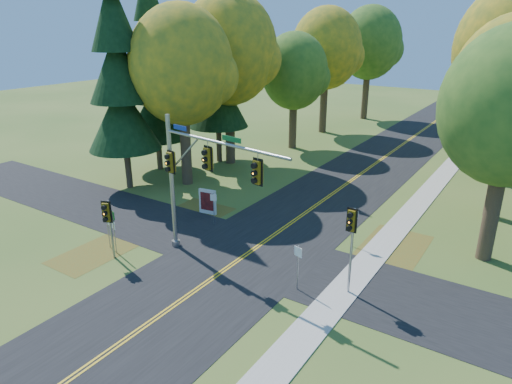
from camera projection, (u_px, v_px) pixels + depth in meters
The scene contains 26 objects.
ground at pixel (230, 266), 25.05m from camera, with size 160.00×160.00×0.00m, color #35561E.
road_main at pixel (230, 266), 25.05m from camera, with size 8.00×160.00×0.02m, color black.
road_cross at pixel (250, 252), 26.62m from camera, with size 60.00×6.00×0.02m, color black.
centerline_left at pixel (228, 266), 25.09m from camera, with size 0.10×160.00×0.01m, color gold.
centerline_right at pixel (231, 267), 24.99m from camera, with size 0.10×160.00×0.01m, color gold.
sidewalk_east at pixel (334, 301), 21.85m from camera, with size 1.60×160.00×0.06m, color #9E998E.
leaf_patch_w_near at pixel (188, 216), 31.53m from camera, with size 4.00×6.00×0.00m, color brown.
leaf_patch_e at pixel (386, 255), 26.26m from camera, with size 3.50×8.00×0.00m, color brown.
leaf_patch_w_far at pixel (95, 253), 26.55m from camera, with size 3.00×5.00×0.00m, color brown.
tree_w_a at pixel (183, 66), 34.84m from camera, with size 8.00×8.00×14.15m.
tree_w_b at pixel (230, 50), 40.26m from camera, with size 8.60×8.60×15.38m.
tree_w_c at pixel (295, 72), 46.39m from camera, with size 6.80×6.80×11.91m.
tree_w_d at pixel (327, 49), 52.89m from camera, with size 8.20×8.20×14.56m.
tree_e_d at pixel (512, 72), 43.21m from camera, with size 7.00×7.00×12.32m.
tree_w_e at pixel (370, 43), 60.72m from camera, with size 8.40×8.40×14.97m.
pine_a at pixel (118, 71), 34.03m from camera, with size 5.60×5.60×19.48m.
pine_b at pixel (154, 78), 39.07m from camera, with size 5.60×5.60×17.31m.
pine_c at pixel (217, 57), 40.92m from camera, with size 5.60×5.60×20.56m.
traffic_mast at pixel (195, 172), 24.27m from camera, with size 8.66×1.59×7.93m.
east_signal_pole at pixel (351, 230), 21.26m from camera, with size 0.53×0.62×4.61m.
ped_signal_pole at pixel (107, 216), 24.91m from camera, with size 0.53×0.64×3.55m.
route_sign_cluster at pixel (110, 221), 26.22m from camera, with size 1.21×0.39×2.68m.
info_kiosk at pixel (208, 202), 31.73m from camera, with size 1.30×0.36×1.78m.
reg_sign_e_north at pixel (354, 221), 26.77m from camera, with size 0.43×0.19×2.37m.
reg_sign_e_south at pixel (298, 260), 22.30m from camera, with size 0.46×0.16×2.46m.
reg_sign_w at pixel (214, 203), 29.80m from camera, with size 0.40×0.19×2.21m.
Camera 1 is at (13.31, -17.66, 12.54)m, focal length 32.00 mm.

